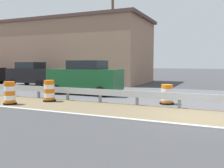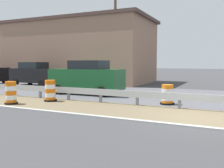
% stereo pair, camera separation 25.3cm
% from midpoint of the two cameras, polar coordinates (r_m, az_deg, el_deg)
% --- Properties ---
extents(ground_plane, '(160.00, 160.00, 0.00)m').
position_cam_midpoint_polar(ground_plane, '(9.77, 20.15, -7.58)').
color(ground_plane, '#3D3D3F').
extents(median_dirt_strip, '(3.22, 120.00, 0.01)m').
position_cam_midpoint_polar(median_dirt_strip, '(10.17, 20.35, -7.09)').
color(median_dirt_strip, '#706047').
rests_on(median_dirt_strip, ground).
extents(far_lane_asphalt, '(8.34, 120.00, 0.00)m').
position_cam_midpoint_polar(far_lane_asphalt, '(15.86, 22.12, -2.91)').
color(far_lane_asphalt, '#56565B').
rests_on(far_lane_asphalt, ground).
extents(curb_near_edge, '(0.20, 120.00, 0.11)m').
position_cam_midpoint_polar(curb_near_edge, '(8.51, 19.37, -9.38)').
color(curb_near_edge, '#ADADA8').
rests_on(curb_near_edge, ground).
extents(guardrail_median, '(0.18, 56.37, 0.71)m').
position_cam_midpoint_polar(guardrail_median, '(11.74, 11.01, -2.73)').
color(guardrail_median, '#ADB2B7').
rests_on(guardrail_median, ground).
extents(traffic_barrel_nearest, '(0.71, 0.71, 0.98)m').
position_cam_midpoint_polar(traffic_barrel_nearest, '(12.60, 13.20, -2.60)').
color(traffic_barrel_nearest, orange).
rests_on(traffic_barrel_nearest, ground).
extents(traffic_barrel_close, '(0.68, 0.68, 1.14)m').
position_cam_midpoint_polar(traffic_barrel_close, '(13.65, -13.51, -1.72)').
color(traffic_barrel_close, orange).
rests_on(traffic_barrel_close, ground).
extents(traffic_barrel_mid, '(0.65, 0.65, 1.13)m').
position_cam_midpoint_polar(traffic_barrel_mid, '(13.30, -21.74, -2.11)').
color(traffic_barrel_mid, orange).
rests_on(traffic_barrel_mid, ground).
extents(car_lead_near_lane, '(2.24, 4.81, 2.21)m').
position_cam_midpoint_polar(car_lead_near_lane, '(16.34, -5.35, 1.55)').
color(car_lead_near_lane, '#195128').
rests_on(car_lead_near_lane, ground).
extents(car_mid_far_lane, '(2.07, 4.64, 2.11)m').
position_cam_midpoint_polar(car_mid_far_lane, '(23.12, -16.98, 2.22)').
color(car_mid_far_lane, black).
rests_on(car_mid_far_lane, ground).
extents(roadside_shop_near, '(7.94, 15.91, 6.51)m').
position_cam_midpoint_polar(roadside_shop_near, '(27.48, -7.31, 7.41)').
color(roadside_shop_near, '#93705B').
rests_on(roadside_shop_near, ground).
extents(utility_pole_near, '(0.24, 1.80, 9.38)m').
position_cam_midpoint_polar(utility_pole_near, '(22.25, 1.08, 12.14)').
color(utility_pole_near, brown).
rests_on(utility_pole_near, ground).
extents(bush_roadside, '(3.40, 3.40, 1.42)m').
position_cam_midpoint_polar(bush_roadside, '(21.46, -3.04, 1.31)').
color(bush_roadside, '#286028').
rests_on(bush_roadside, ground).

